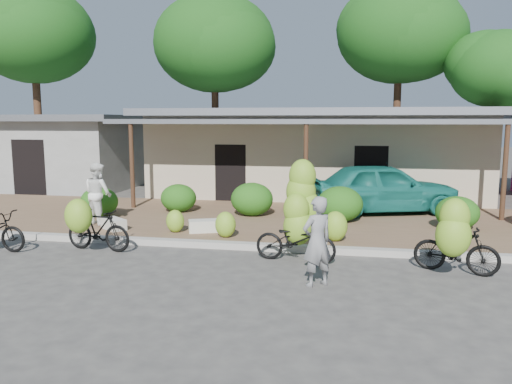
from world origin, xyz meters
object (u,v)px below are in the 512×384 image
bike_center (299,219)px  sack_far (114,224)px  bike_left (94,227)px  sack_near (206,226)px  tree_near_right (494,67)px  teal_van (383,188)px  tree_back_left (31,33)px  bike_right (455,241)px  bystander (98,193)px  vendor (317,241)px  tree_center_right (396,32)px  tree_far_center (211,42)px

bike_center → sack_far: bike_center is taller
bike_left → sack_near: bearing=-38.1°
tree_near_right → bike_left: size_ratio=4.09×
teal_van → tree_back_left: bearing=49.7°
bike_right → bystander: bearing=89.9°
tree_near_right → vendor: (-6.55, -14.87, -4.38)m
bike_left → sack_far: bike_left is taller
tree_center_right → tree_near_right: tree_center_right is taller
bike_left → vendor: bearing=-97.8°
tree_center_right → bike_center: size_ratio=4.46×
tree_far_center → bike_right: bearing=-59.7°
bike_left → vendor: vendor is taller
bike_center → sack_near: bike_center is taller
tree_far_center → bystander: bearing=-88.8°
bike_left → vendor: 5.24m
sack_far → tree_near_right: bearing=44.2°
bike_right → sack_far: 8.29m
tree_center_right → bike_left: tree_center_right is taller
vendor → bystander: 7.23m
sack_far → tree_far_center: bearing=94.2°
bystander → bike_right: bearing=-165.5°
tree_back_left → bystander: tree_back_left is taller
tree_back_left → bike_right: bearing=-36.1°
bike_left → bike_right: size_ratio=1.01×
tree_near_right → bike_right: bearing=-106.2°
tree_near_right → sack_far: size_ratio=9.05×
bike_center → bystander: bearing=78.7°
tree_near_right → sack_far: (-12.02, -11.69, -4.93)m
tree_near_right → bike_center: (-7.05, -13.11, -4.34)m
vendor → bystander: bystander is taller
tree_near_right → bystander: 17.42m
sack_far → tree_back_left: bearing=131.4°
tree_center_right → bystander: size_ratio=5.59×
tree_center_right → sack_far: size_ratio=12.55×
bike_center → sack_near: bearing=65.9°
bike_left → tree_near_right: bearing=-33.1°
tree_center_right → teal_van: 11.81m
bystander → tree_back_left: bearing=-17.3°
bike_right → teal_van: teal_van is taller
sack_far → tree_center_right: bearing=59.6°
tree_far_center → bike_left: bearing=-84.6°
bike_right → vendor: size_ratio=1.02×
tree_center_right → teal_van: bearing=-95.7°
tree_far_center → tree_center_right: bearing=3.2°
sack_far → bystander: bearing=140.9°
vendor → tree_back_left: bearing=-80.7°
tree_back_left → bystander: (8.27, -9.62, -6.08)m
tree_center_right → bike_right: size_ratio=5.71×
bystander → teal_van: bearing=-125.9°
bike_left → teal_van: teal_van is taller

